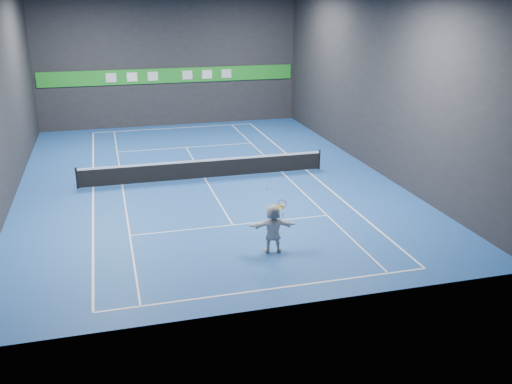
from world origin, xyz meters
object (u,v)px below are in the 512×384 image
object	(u,v)px
tennis_net	(204,168)
tennis_racket	(282,205)
player	(273,228)
tennis_ball	(267,188)

from	to	relation	value
tennis_net	tennis_racket	world-z (taller)	tennis_racket
player	tennis_racket	bearing A→B (deg)	-164.22
player	tennis_ball	distance (m)	1.55
tennis_net	tennis_racket	size ratio (longest dim) A/B	17.35
tennis_ball	tennis_net	world-z (taller)	tennis_ball
tennis_ball	tennis_racket	world-z (taller)	tennis_ball
tennis_racket	player	bearing A→B (deg)	-172.30
player	tennis_net	bearing A→B (deg)	-76.62
tennis_ball	tennis_racket	size ratio (longest dim) A/B	0.09
player	tennis_ball	size ratio (longest dim) A/B	28.74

